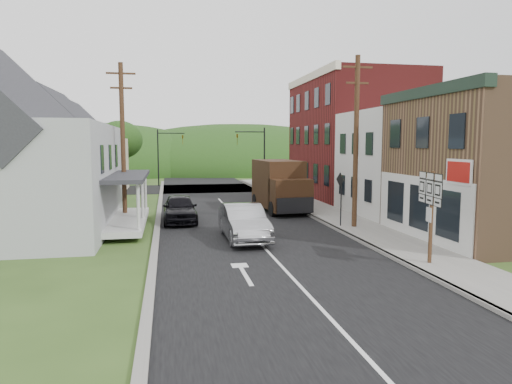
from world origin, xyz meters
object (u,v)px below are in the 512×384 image
silver_sedan (244,223)px  route_sign_cluster (430,204)px  delivery_van (280,186)px  warning_sign (341,192)px  dark_sedan (180,209)px

silver_sedan → route_sign_cluster: size_ratio=1.49×
delivery_van → warning_sign: size_ratio=2.17×
silver_sedan → route_sign_cluster: 8.48m
warning_sign → dark_sedan: bearing=148.0°
route_sign_cluster → warning_sign: size_ratio=1.18×
silver_sedan → delivery_van: 9.44m
dark_sedan → route_sign_cluster: route_sign_cluster is taller
silver_sedan → route_sign_cluster: (5.90, -5.90, 1.51)m
dark_sedan → delivery_van: delivery_van is taller
warning_sign → route_sign_cluster: bearing=-96.2°
dark_sedan → route_sign_cluster: size_ratio=1.38×
delivery_van → silver_sedan: bearing=-117.8°
delivery_van → warning_sign: delivery_van is taller
route_sign_cluster → delivery_van: bearing=106.7°
silver_sedan → dark_sedan: bearing=115.9°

